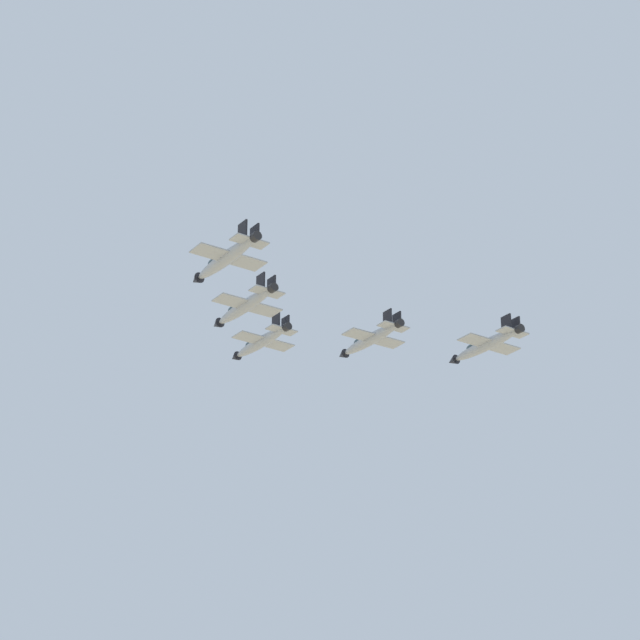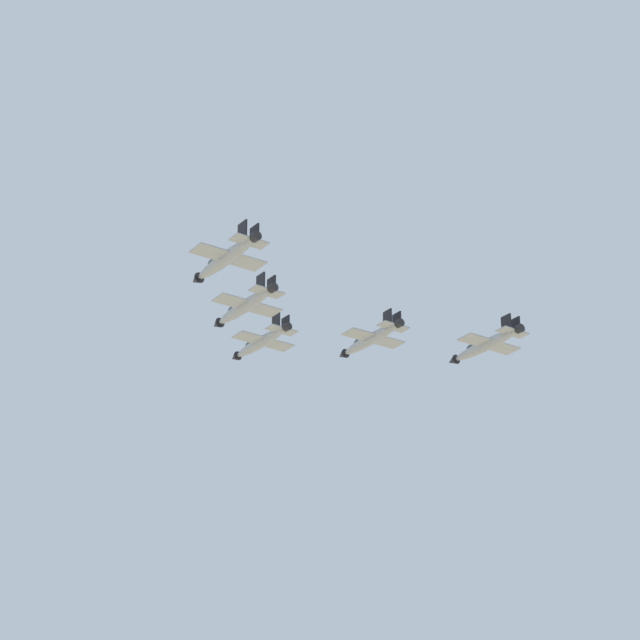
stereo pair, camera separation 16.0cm
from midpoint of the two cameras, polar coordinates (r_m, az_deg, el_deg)
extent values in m
ellipsoid|color=#9EA3A8|center=(223.75, -2.45, -0.91)|extent=(8.88, 12.97, 1.81)
cone|color=black|center=(229.87, -3.52, -1.54)|extent=(2.26, 2.35, 1.54)
ellipsoid|color=#334751|center=(226.42, -2.87, -1.00)|extent=(2.42, 2.77, 1.06)
cube|color=#9EA3A8|center=(223.16, -2.35, -0.88)|extent=(10.27, 7.99, 0.18)
cube|color=black|center=(220.96, -3.33, -0.59)|extent=(2.11, 2.84, 0.22)
cube|color=black|center=(225.47, -1.38, -1.13)|extent=(2.11, 2.84, 0.22)
cube|color=#9EA3A8|center=(219.20, -1.60, -0.41)|extent=(5.28, 4.41, 0.18)
cube|color=black|center=(219.49, -1.83, -0.07)|extent=(1.25, 1.84, 2.62)
cube|color=black|center=(220.40, -1.44, -0.18)|extent=(1.25, 1.84, 2.62)
cylinder|color=black|center=(218.04, -1.37, -0.28)|extent=(1.61, 1.52, 1.27)
ellipsoid|color=#9EA3A8|center=(206.66, -3.11, 0.56)|extent=(8.98, 13.46, 1.87)
cone|color=black|center=(213.02, -4.26, -0.19)|extent=(2.32, 2.41, 1.59)
ellipsoid|color=#334751|center=(209.44, -3.57, 0.44)|extent=(2.47, 2.86, 1.09)
cube|color=#9EA3A8|center=(206.05, -3.01, 0.61)|extent=(10.62, 8.13, 0.19)
cube|color=black|center=(203.92, -4.12, 0.93)|extent=(2.14, 2.94, 0.22)
cube|color=black|center=(208.31, -1.91, 0.32)|extent=(2.14, 2.94, 0.22)
cube|color=#9EA3A8|center=(201.95, -2.20, 1.16)|extent=(5.45, 4.49, 0.19)
cube|color=black|center=(202.30, -2.46, 1.54)|extent=(1.27, 1.91, 2.70)
cube|color=black|center=(203.20, -2.02, 1.41)|extent=(1.27, 1.91, 2.70)
cylinder|color=black|center=(200.74, -1.96, 1.32)|extent=(1.65, 1.56, 1.31)
ellipsoid|color=#9EA3A8|center=(218.94, 2.07, -0.79)|extent=(8.61, 13.08, 1.81)
cone|color=black|center=(224.80, 0.90, -1.44)|extent=(2.24, 2.34, 1.54)
ellipsoid|color=#334751|center=(221.51, 1.60, -0.89)|extent=(2.38, 2.77, 1.05)
cube|color=#9EA3A8|center=(218.38, 2.18, -0.75)|extent=(10.31, 7.81, 0.18)
cube|color=black|center=(215.97, 1.21, -0.47)|extent=(2.06, 2.86, 0.22)
cube|color=black|center=(220.90, 3.13, -1.00)|extent=(2.06, 2.86, 0.22)
cube|color=#9EA3A8|center=(214.60, 2.99, -0.27)|extent=(5.28, 4.33, 0.18)
cube|color=black|center=(214.84, 2.75, 0.08)|extent=(1.21, 1.86, 2.61)
cube|color=black|center=(215.84, 3.13, -0.03)|extent=(1.21, 1.86, 2.61)
cylinder|color=black|center=(213.50, 3.24, -0.13)|extent=(1.60, 1.50, 1.27)
ellipsoid|color=#9EA3A8|center=(190.14, -3.89, 2.52)|extent=(8.97, 13.59, 1.88)
cone|color=black|center=(196.53, -5.10, 1.64)|extent=(2.33, 2.43, 1.60)
ellipsoid|color=#334751|center=(192.96, -4.37, 2.35)|extent=(2.48, 2.88, 1.10)
cube|color=#9EA3A8|center=(189.52, -3.78, 2.58)|extent=(10.71, 8.14, 0.19)
cube|color=black|center=(187.49, -5.01, 2.95)|extent=(2.14, 2.97, 0.23)
cube|color=black|center=(191.69, -2.57, 2.24)|extent=(2.14, 2.97, 0.23)
cube|color=#9EA3A8|center=(185.41, -2.92, 3.23)|extent=(5.49, 4.51, 0.19)
cube|color=black|center=(185.83, -3.21, 3.64)|extent=(1.27, 1.93, 2.72)
cube|color=black|center=(186.69, -2.71, 3.49)|extent=(1.27, 1.93, 2.72)
cylinder|color=black|center=(184.20, -2.66, 3.42)|extent=(1.66, 1.56, 1.32)
ellipsoid|color=#9EA3A8|center=(214.97, 6.77, -1.02)|extent=(8.93, 13.09, 1.83)
cone|color=black|center=(220.41, 5.41, -1.68)|extent=(2.27, 2.37, 1.55)
ellipsoid|color=#334751|center=(217.37, 6.22, -1.12)|extent=(2.43, 2.79, 1.07)
cube|color=#9EA3A8|center=(214.45, 6.90, -0.99)|extent=(10.36, 8.04, 0.18)
cube|color=black|center=(211.64, 5.98, -0.69)|extent=(2.12, 2.87, 0.22)
cube|color=black|center=(217.35, 7.80, -1.24)|extent=(2.12, 2.87, 0.22)
cube|color=#9EA3A8|center=(210.97, 7.85, -0.50)|extent=(5.32, 4.44, 0.18)
cube|color=black|center=(211.11, 7.59, -0.14)|extent=(1.26, 1.86, 2.64)
cube|color=black|center=(212.27, 7.96, -0.26)|extent=(1.26, 1.86, 2.64)
cylinder|color=black|center=(209.96, 8.13, -0.36)|extent=(1.62, 1.53, 1.28)
camera|label=1|loc=(0.08, -90.02, 0.01)|focal=78.37mm
camera|label=2|loc=(0.08, 89.98, -0.01)|focal=78.37mm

